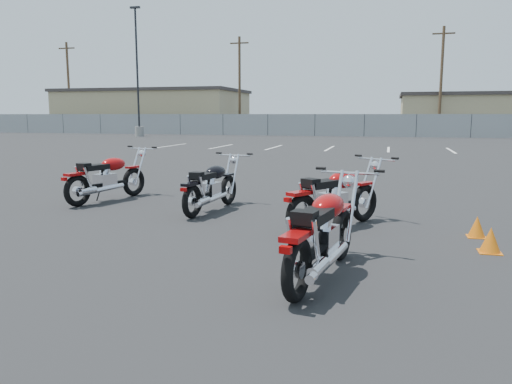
% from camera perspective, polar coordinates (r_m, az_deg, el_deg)
% --- Properties ---
extents(ground, '(120.00, 120.00, 0.00)m').
position_cam_1_polar(ground, '(6.91, -2.91, -6.01)').
color(ground, black).
rests_on(ground, ground).
extents(motorcycle_front_red, '(1.06, 2.19, 1.08)m').
position_cam_1_polar(motorcycle_front_red, '(10.69, -16.67, 1.60)').
color(motorcycle_front_red, black).
rests_on(motorcycle_front_red, ground).
extents(motorcycle_second_black, '(0.80, 2.07, 1.02)m').
position_cam_1_polar(motorcycle_second_black, '(9.20, -5.10, 0.64)').
color(motorcycle_second_black, black).
rests_on(motorcycle_second_black, ground).
extents(motorcycle_third_red, '(1.58, 2.06, 1.09)m').
position_cam_1_polar(motorcycle_third_red, '(7.86, 9.04, -0.62)').
color(motorcycle_third_red, black).
rests_on(motorcycle_third_red, ground).
extents(motorcycle_rear_red, '(0.90, 2.25, 1.11)m').
position_cam_1_polar(motorcycle_rear_red, '(5.44, 7.67, -4.71)').
color(motorcycle_rear_red, black).
rests_on(motorcycle_rear_red, ground).
extents(training_cone_near, '(0.26, 0.26, 0.31)m').
position_cam_1_polar(training_cone_near, '(7.95, 23.93, -3.65)').
color(training_cone_near, orange).
rests_on(training_cone_near, ground).
extents(training_cone_far, '(0.28, 0.28, 0.33)m').
position_cam_1_polar(training_cone_far, '(7.15, 25.23, -4.99)').
color(training_cone_far, orange).
rests_on(training_cone_far, ground).
extents(light_pole_west, '(0.80, 0.70, 10.12)m').
position_cam_1_polar(light_pole_west, '(41.82, -13.29, 9.79)').
color(light_pole_west, gray).
rests_on(light_pole_west, ground).
extents(chainlink_fence, '(80.06, 0.06, 1.80)m').
position_cam_1_polar(chainlink_fence, '(41.41, 12.27, 7.45)').
color(chainlink_fence, gray).
rests_on(chainlink_fence, ground).
extents(tan_building_west, '(18.40, 10.40, 4.30)m').
position_cam_1_polar(tan_building_west, '(54.01, -11.58, 9.09)').
color(tan_building_west, tan).
rests_on(tan_building_west, ground).
extents(tan_building_east, '(14.40, 9.40, 3.70)m').
position_cam_1_polar(tan_building_east, '(50.98, 24.25, 8.19)').
color(tan_building_east, tan).
rests_on(tan_building_east, ground).
extents(utility_pole_a, '(1.80, 0.24, 9.00)m').
position_cam_1_polar(utility_pole_a, '(55.62, -20.62, 11.31)').
color(utility_pole_a, '#463120').
rests_on(utility_pole_a, ground).
extents(utility_pole_b, '(1.80, 0.24, 9.00)m').
position_cam_1_polar(utility_pole_b, '(48.53, -1.89, 12.30)').
color(utility_pole_b, '#463120').
rests_on(utility_pole_b, ground).
extents(utility_pole_c, '(1.80, 0.24, 9.00)m').
position_cam_1_polar(utility_pole_c, '(45.62, 20.41, 11.98)').
color(utility_pole_c, '#463120').
rests_on(utility_pole_c, ground).
extents(parking_line_stripes, '(15.12, 4.00, 0.01)m').
position_cam_1_polar(parking_line_stripes, '(26.81, 5.21, 5.04)').
color(parking_line_stripes, silver).
rests_on(parking_line_stripes, ground).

